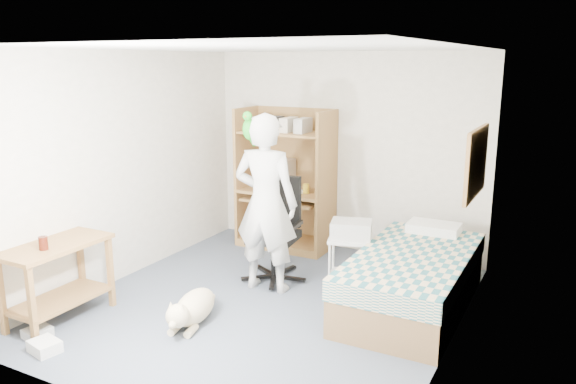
% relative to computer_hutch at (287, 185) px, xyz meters
% --- Properties ---
extents(floor, '(4.00, 4.00, 0.00)m').
position_rel_computer_hutch_xyz_m(floor, '(0.70, -1.74, -0.82)').
color(floor, '#485261').
rests_on(floor, ground).
extents(wall_back, '(3.60, 0.02, 2.50)m').
position_rel_computer_hutch_xyz_m(wall_back, '(0.70, 0.26, 0.43)').
color(wall_back, beige).
rests_on(wall_back, floor).
extents(wall_right, '(0.02, 4.00, 2.50)m').
position_rel_computer_hutch_xyz_m(wall_right, '(2.50, -1.74, 0.43)').
color(wall_right, beige).
rests_on(wall_right, floor).
extents(wall_left, '(0.02, 4.00, 2.50)m').
position_rel_computer_hutch_xyz_m(wall_left, '(-1.10, -1.74, 0.43)').
color(wall_left, beige).
rests_on(wall_left, floor).
extents(ceiling, '(3.60, 4.00, 0.02)m').
position_rel_computer_hutch_xyz_m(ceiling, '(0.70, -1.74, 1.68)').
color(ceiling, white).
rests_on(ceiling, wall_back).
extents(computer_hutch, '(1.20, 0.63, 1.80)m').
position_rel_computer_hutch_xyz_m(computer_hutch, '(0.00, 0.00, 0.00)').
color(computer_hutch, olive).
rests_on(computer_hutch, floor).
extents(bed, '(1.02, 2.02, 0.66)m').
position_rel_computer_hutch_xyz_m(bed, '(2.00, -1.12, -0.53)').
color(bed, brown).
rests_on(bed, floor).
extents(side_desk, '(0.50, 1.00, 0.75)m').
position_rel_computer_hutch_xyz_m(side_desk, '(-0.85, -2.94, -0.33)').
color(side_desk, brown).
rests_on(side_desk, floor).
extents(corkboard, '(0.04, 0.94, 0.66)m').
position_rel_computer_hutch_xyz_m(corkboard, '(2.47, -0.84, 0.63)').
color(corkboard, olive).
rests_on(corkboard, wall_right).
extents(office_chair, '(0.64, 0.64, 1.13)m').
position_rel_computer_hutch_xyz_m(office_chair, '(0.43, -1.08, -0.42)').
color(office_chair, black).
rests_on(office_chair, floor).
extents(person, '(0.74, 0.53, 1.88)m').
position_rel_computer_hutch_xyz_m(person, '(0.49, -1.39, 0.12)').
color(person, silver).
rests_on(person, floor).
extents(parrot, '(0.14, 0.24, 0.38)m').
position_rel_computer_hutch_xyz_m(parrot, '(0.29, -1.37, 0.90)').
color(parrot, '#1D8B14').
rests_on(parrot, person).
extents(dog, '(0.43, 0.92, 0.35)m').
position_rel_computer_hutch_xyz_m(dog, '(0.30, -2.43, -0.67)').
color(dog, beige).
rests_on(dog, floor).
extents(printer_cart, '(0.55, 0.49, 0.56)m').
position_rel_computer_hutch_xyz_m(printer_cart, '(1.27, -0.94, -0.45)').
color(printer_cart, silver).
rests_on(printer_cart, floor).
extents(printer, '(0.49, 0.43, 0.18)m').
position_rel_computer_hutch_xyz_m(printer, '(1.27, -0.94, -0.17)').
color(printer, '#AFAFAA').
rests_on(printer, printer_cart).
extents(crt_monitor, '(0.39, 0.41, 0.37)m').
position_rel_computer_hutch_xyz_m(crt_monitor, '(-0.16, 0.01, 0.13)').
color(crt_monitor, beige).
rests_on(crt_monitor, computer_hutch).
extents(keyboard, '(0.46, 0.19, 0.03)m').
position_rel_computer_hutch_xyz_m(keyboard, '(-0.04, -0.16, -0.15)').
color(keyboard, beige).
rests_on(keyboard, computer_hutch).
extents(pencil_cup, '(0.08, 0.08, 0.12)m').
position_rel_computer_hutch_xyz_m(pencil_cup, '(0.32, -0.09, -0.00)').
color(pencil_cup, gold).
rests_on(pencil_cup, computer_hutch).
extents(drink_glass, '(0.08, 0.08, 0.12)m').
position_rel_computer_hutch_xyz_m(drink_glass, '(-0.80, -3.10, -0.01)').
color(drink_glass, '#3E1309').
rests_on(drink_glass, side_desk).
extents(floor_box_a, '(0.29, 0.25, 0.10)m').
position_rel_computer_hutch_xyz_m(floor_box_a, '(-0.47, -3.44, -0.77)').
color(floor_box_a, white).
rests_on(floor_box_a, floor).
extents(floor_box_b, '(0.22, 0.25, 0.08)m').
position_rel_computer_hutch_xyz_m(floor_box_b, '(-0.76, -3.28, -0.78)').
color(floor_box_b, '#ADADA9').
rests_on(floor_box_b, floor).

